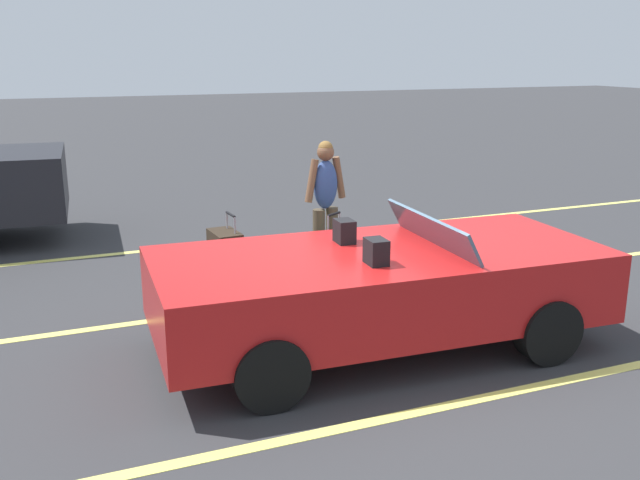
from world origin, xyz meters
name	(u,v)px	position (x,y,z in m)	size (l,w,h in m)	color
ground_plane	(378,347)	(0.00, 0.00, 0.00)	(80.00, 80.00, 0.00)	#333335
lot_line_near	(449,406)	(0.00, -1.24, 0.00)	(18.00, 0.12, 0.01)	#EAE066
lot_line_mid	(319,298)	(0.00, 1.46, 0.00)	(18.00, 0.12, 0.01)	#EAE066
lot_line_far	(250,240)	(0.00, 4.16, 0.00)	(18.00, 0.12, 0.01)	#EAE066
convertible_car	(400,285)	(0.21, -0.01, 0.59)	(4.22, 1.99, 1.24)	red
suitcase_large_black	(225,263)	(-0.94, 1.98, 0.37)	(0.33, 0.50, 0.94)	#2D2319
suitcase_medium_bright	(329,264)	(0.20, 1.67, 0.31)	(0.47, 0.41, 0.93)	#19723F
suitcase_small_carryon	(281,281)	(-0.45, 1.48, 0.25)	(0.31, 0.39, 0.50)	red
duffel_bag	(222,256)	(-0.73, 2.99, 0.16)	(0.54, 0.71, 0.34)	black
traveler_person	(325,200)	(0.43, 2.32, 0.93)	(0.61, 0.29, 1.65)	#4C3F2D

